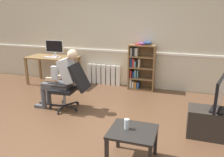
{
  "coord_description": "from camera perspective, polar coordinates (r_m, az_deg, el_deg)",
  "views": [
    {
      "loc": [
        1.46,
        -3.11,
        1.92
      ],
      "look_at": [
        0.15,
        0.85,
        0.7
      ],
      "focal_mm": 36.71,
      "sensor_mm": 36.0,
      "label": 1
    }
  ],
  "objects": [
    {
      "name": "keyboard",
      "position": [
        6.25,
        -15.03,
        5.1
      ],
      "size": [
        0.36,
        0.12,
        0.02
      ],
      "primitive_type": "cube",
      "color": "silver",
      "rests_on": "computer_desk"
    },
    {
      "name": "ground_plane",
      "position": [
        3.93,
        -6.14,
        -12.99
      ],
      "size": [
        18.0,
        18.0,
        0.0
      ],
      "primitive_type": "plane",
      "color": "brown"
    },
    {
      "name": "radiator",
      "position": [
        6.25,
        -2.09,
        1.0
      ],
      "size": [
        0.94,
        0.08,
        0.54
      ],
      "color": "white",
      "rests_on": "ground_plane"
    },
    {
      "name": "computer_desk",
      "position": [
        6.41,
        -14.56,
        4.41
      ],
      "size": [
        1.37,
        0.68,
        0.76
      ],
      "color": "olive",
      "rests_on": "ground_plane"
    },
    {
      "name": "tv_screen",
      "position": [
        3.82,
        25.31,
        -3.39
      ],
      "size": [
        0.27,
        0.75,
        0.53
      ],
      "rotation": [
        0.0,
        0.0,
        1.32
      ],
      "color": "black",
      "rests_on": "tv_stand"
    },
    {
      "name": "office_chair",
      "position": [
        4.62,
        -10.17,
        -1.58
      ],
      "size": [
        0.83,
        0.62,
        0.96
      ],
      "rotation": [
        0.0,
        0.0,
        -1.51
      ],
      "color": "black",
      "rests_on": "ground_plane"
    },
    {
      "name": "coffee_table",
      "position": [
        3.06,
        5.16,
        -13.87
      ],
      "size": [
        0.6,
        0.55,
        0.45
      ],
      "color": "black",
      "rests_on": "ground_plane"
    },
    {
      "name": "person_seated",
      "position": [
        4.67,
        -12.49,
        0.2
      ],
      "size": [
        0.96,
        0.41,
        1.24
      ],
      "rotation": [
        0.0,
        0.0,
        -1.51
      ],
      "color": "#4C4C51",
      "rests_on": "ground_plane"
    },
    {
      "name": "imac_monitor",
      "position": [
        6.39,
        -14.16,
        7.62
      ],
      "size": [
        0.53,
        0.14,
        0.43
      ],
      "color": "silver",
      "rests_on": "computer_desk"
    },
    {
      "name": "back_wall",
      "position": [
        5.97,
        4.15,
        10.75
      ],
      "size": [
        12.0,
        0.13,
        2.7
      ],
      "color": "beige",
      "rests_on": "ground_plane"
    },
    {
      "name": "bookshelf",
      "position": [
        5.81,
        6.94,
        2.89
      ],
      "size": [
        0.66,
        0.29,
        1.22
      ],
      "color": "brown",
      "rests_on": "ground_plane"
    },
    {
      "name": "drinking_glass",
      "position": [
        3.03,
        3.68,
        -11.22
      ],
      "size": [
        0.07,
        0.07,
        0.14
      ],
      "primitive_type": "cylinder",
      "color": "silver",
      "rests_on": "coffee_table"
    },
    {
      "name": "tv_stand",
      "position": [
        4.0,
        24.41,
        -10.23
      ],
      "size": [
        0.85,
        0.41,
        0.46
      ],
      "color": "#2D2823",
      "rests_on": "ground_plane"
    },
    {
      "name": "computer_mouse",
      "position": [
        6.13,
        -12.86,
        5.09
      ],
      "size": [
        0.06,
        0.1,
        0.03
      ],
      "primitive_type": "cube",
      "color": "white",
      "rests_on": "computer_desk"
    }
  ]
}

